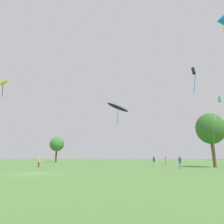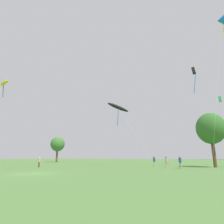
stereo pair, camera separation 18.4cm
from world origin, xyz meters
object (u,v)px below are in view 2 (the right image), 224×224
(kite_flying_0, at_px, (220,99))
(person_standing_3, at_px, (39,161))
(person_standing_1, at_px, (154,161))
(person_standing_0, at_px, (166,161))
(kite_flying_4, at_px, (4,83))
(kite_flying_3, at_px, (194,72))
(kite_flying_2, at_px, (222,20))
(park_tree_2, at_px, (211,129))
(kite_flying_1, at_px, (118,107))
(person_standing_5, at_px, (180,161))
(park_tree_1, at_px, (58,144))

(kite_flying_0, bearing_deg, person_standing_3, -149.01)
(person_standing_3, bearing_deg, person_standing_1, 59.27)
(person_standing_0, height_order, kite_flying_4, kite_flying_4)
(kite_flying_3, bearing_deg, kite_flying_4, -167.68)
(person_standing_0, xyz_separation_m, kite_flying_2, (11.17, 9.48, 28.02))
(kite_flying_4, bearing_deg, park_tree_2, 16.05)
(kite_flying_0, height_order, kite_flying_4, kite_flying_4)
(person_standing_3, height_order, kite_flying_0, kite_flying_0)
(kite_flying_1, bearing_deg, person_standing_5, -13.76)
(person_standing_3, xyz_separation_m, park_tree_2, (25.45, 12.54, 5.30))
(person_standing_5, relative_size, park_tree_1, 0.21)
(kite_flying_2, relative_size, kite_flying_3, 1.85)
(person_standing_1, xyz_separation_m, person_standing_5, (4.87, -4.27, -0.01))
(person_standing_5, relative_size, kite_flying_3, 0.11)
(park_tree_2, bearing_deg, person_standing_3, -153.77)
(park_tree_2, bearing_deg, kite_flying_3, -116.20)
(person_standing_0, height_order, person_standing_5, person_standing_5)
(kite_flying_1, height_order, park_tree_1, kite_flying_1)
(kite_flying_1, height_order, kite_flying_2, kite_flying_2)
(kite_flying_0, distance_m, kite_flying_3, 8.69)
(person_standing_5, bearing_deg, person_standing_0, 20.99)
(person_standing_1, height_order, person_standing_5, person_standing_1)
(person_standing_1, height_order, kite_flying_1, kite_flying_1)
(person_standing_1, relative_size, kite_flying_1, 0.14)
(kite_flying_1, bearing_deg, person_standing_3, -136.89)
(kite_flying_2, relative_size, park_tree_2, 3.42)
(kite_flying_2, bearing_deg, person_standing_3, -150.47)
(kite_flying_0, relative_size, kite_flying_3, 0.78)
(person_standing_3, height_order, park_tree_2, park_tree_2)
(person_standing_3, bearing_deg, kite_flying_3, 46.97)
(person_standing_5, bearing_deg, park_tree_1, 21.78)
(kite_flying_4, relative_size, park_tree_2, 2.05)
(park_tree_1, relative_size, park_tree_2, 0.92)
(park_tree_2, bearing_deg, person_standing_0, -142.84)
(kite_flying_1, xyz_separation_m, park_tree_1, (-29.26, 15.28, -5.29))
(kite_flying_3, xyz_separation_m, kite_flying_4, (-38.24, -8.35, 2.23))
(park_tree_1, xyz_separation_m, park_tree_2, (44.84, -11.97, 0.52))
(person_standing_1, bearing_deg, kite_flying_1, 126.14)
(kite_flying_4, distance_m, park_tree_2, 42.92)
(kite_flying_2, bearing_deg, person_standing_0, -139.69)
(person_standing_5, xyz_separation_m, park_tree_2, (4.49, 6.02, 5.24))
(kite_flying_0, height_order, kite_flying_1, kite_flying_0)
(park_tree_1, bearing_deg, person_standing_1, -21.15)
(kite_flying_0, relative_size, park_tree_1, 1.57)
(kite_flying_4, bearing_deg, park_tree_1, 102.24)
(kite_flying_1, bearing_deg, person_standing_0, -10.91)
(person_standing_3, xyz_separation_m, kite_flying_3, (23.93, 9.45, 14.49))
(person_standing_1, distance_m, person_standing_5, 6.48)
(kite_flying_2, relative_size, park_tree_1, 3.73)
(person_standing_5, relative_size, kite_flying_0, 0.14)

